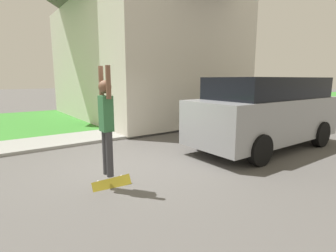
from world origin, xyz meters
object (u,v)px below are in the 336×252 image
at_px(skateboarder, 106,120).
at_px(skateboard, 112,183).
at_px(fire_hydrant, 125,124).
at_px(suv_parked, 266,111).

relative_size(skateboarder, skateboard, 2.62).
relative_size(skateboarder, fire_hydrant, 3.33).
height_order(suv_parked, skateboard, suv_parked).
distance_m(skateboarder, fire_hydrant, 5.37).
xyz_separation_m(suv_parked, skateboarder, (0.13, -5.23, 0.22)).
distance_m(suv_parked, skateboarder, 5.24).
bearing_deg(suv_parked, skateboarder, -88.61).
height_order(skateboard, fire_hydrant, fire_hydrant).
relative_size(suv_parked, skateboard, 6.60).
distance_m(suv_parked, fire_hydrant, 5.18).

